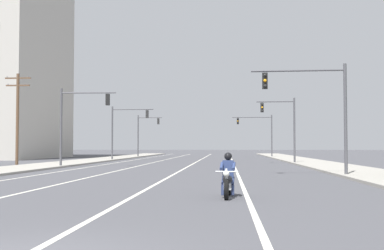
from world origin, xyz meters
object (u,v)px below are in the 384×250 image
at_px(traffic_signal_mid_right, 284,121).
at_px(traffic_signal_mid_left, 124,125).
at_px(traffic_signal_near_right, 317,102).
at_px(traffic_signal_far_right, 260,129).
at_px(traffic_signal_near_left, 77,115).
at_px(traffic_signal_far_left, 145,130).
at_px(motorcycle_with_rider, 228,179).
at_px(utility_pole_left_near, 17,115).

distance_m(traffic_signal_mid_right, traffic_signal_mid_left, 19.39).
relative_size(traffic_signal_near_right, traffic_signal_far_right, 1.00).
bearing_deg(traffic_signal_near_left, traffic_signal_mid_left, 89.90).
bearing_deg(traffic_signal_mid_right, traffic_signal_far_left, 123.99).
bearing_deg(traffic_signal_near_left, traffic_signal_far_right, 64.62).
distance_m(traffic_signal_mid_right, traffic_signal_far_right, 26.05).
distance_m(motorcycle_with_rider, traffic_signal_near_left, 25.31).
bearing_deg(utility_pole_left_near, traffic_signal_near_right, -32.98).
height_order(traffic_signal_mid_right, utility_pole_left_near, utility_pole_left_near).
relative_size(traffic_signal_mid_left, traffic_signal_far_left, 1.00).
distance_m(traffic_signal_far_right, traffic_signal_far_left, 16.94).
relative_size(traffic_signal_mid_right, traffic_signal_mid_left, 1.00).
distance_m(traffic_signal_mid_left, traffic_signal_far_right, 23.69).
bearing_deg(traffic_signal_mid_right, traffic_signal_mid_left, 151.84).
height_order(traffic_signal_near_left, traffic_signal_far_right, same).
bearing_deg(motorcycle_with_rider, traffic_signal_near_right, 66.53).
height_order(traffic_signal_far_right, utility_pole_left_near, utility_pole_left_near).
distance_m(motorcycle_with_rider, traffic_signal_far_left, 58.36).
xyz_separation_m(traffic_signal_near_right, traffic_signal_far_left, (-17.03, 45.53, -0.10)).
distance_m(traffic_signal_near_left, traffic_signal_far_right, 38.81).
height_order(traffic_signal_mid_left, traffic_signal_far_right, same).
bearing_deg(traffic_signal_far_left, traffic_signal_near_left, -89.51).
bearing_deg(motorcycle_with_rider, traffic_signal_near_left, 117.97).
xyz_separation_m(traffic_signal_near_right, traffic_signal_mid_left, (-16.70, 28.84, -0.02)).
distance_m(traffic_signal_far_right, utility_pole_left_near, 38.43).
distance_m(traffic_signal_mid_right, utility_pole_left_near, 24.28).
distance_m(traffic_signal_near_right, traffic_signal_mid_right, 19.69).
distance_m(traffic_signal_near_left, traffic_signal_mid_left, 18.17).
bearing_deg(traffic_signal_far_left, traffic_signal_mid_left, -88.86).
bearing_deg(utility_pole_left_near, traffic_signal_mid_left, 63.54).
relative_size(traffic_signal_mid_right, traffic_signal_far_left, 1.00).
xyz_separation_m(motorcycle_with_rider, traffic_signal_near_right, (4.98, 11.47, 3.53)).
bearing_deg(traffic_signal_mid_right, traffic_signal_near_right, -91.14).
bearing_deg(traffic_signal_near_right, traffic_signal_far_left, 110.51).
bearing_deg(traffic_signal_far_left, utility_pole_left_near, -102.00).
bearing_deg(traffic_signal_mid_left, traffic_signal_far_left, 91.14).
relative_size(traffic_signal_mid_left, traffic_signal_far_right, 1.00).
bearing_deg(traffic_signal_mid_left, traffic_signal_near_left, -90.10).
distance_m(traffic_signal_mid_left, utility_pole_left_near, 15.21).
relative_size(motorcycle_with_rider, traffic_signal_far_left, 0.35).
bearing_deg(traffic_signal_mid_right, motorcycle_with_rider, -99.78).
relative_size(traffic_signal_mid_left, utility_pole_left_near, 0.77).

